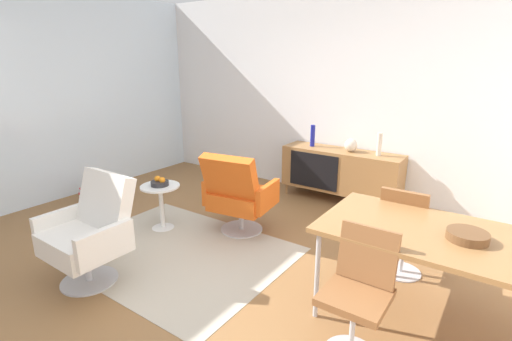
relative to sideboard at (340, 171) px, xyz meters
name	(u,v)px	position (x,y,z in m)	size (l,w,h in m)	color
ground_plane	(228,272)	(-0.11, -2.30, -0.44)	(8.32, 8.32, 0.00)	olive
wall_back	(346,97)	(-0.11, 0.30, 0.96)	(6.80, 0.12, 2.80)	white
wall_window_left	(32,99)	(-3.31, -2.30, 0.96)	(0.12, 5.60, 2.80)	silver
sideboard	(340,171)	(0.00, 0.00, 0.00)	(1.60, 0.45, 0.72)	olive
vase_cobalt	(351,145)	(0.12, 0.00, 0.36)	(0.16, 0.16, 0.17)	beige
vase_sculptural_dark	(379,144)	(0.49, 0.00, 0.42)	(0.06, 0.06, 0.29)	beige
vase_ceramic_small	(313,136)	(-0.44, 0.00, 0.43)	(0.06, 0.06, 0.30)	navy
dining_table	(439,239)	(1.54, -2.00, 0.26)	(1.60, 0.90, 0.74)	olive
wooden_bowl_on_table	(468,236)	(1.70, -2.01, 0.33)	(0.26, 0.26, 0.06)	brown
dining_chair_front_left	(359,290)	(1.19, -2.56, 0.03)	(0.40, 0.42, 0.86)	brown
dining_chair_back_left	(404,228)	(1.19, -1.44, 0.03)	(0.41, 0.43, 0.86)	brown
lounge_chair_red	(238,193)	(-0.54, -1.57, 0.03)	(0.79, 0.73, 0.95)	#D85919
armchair_black_shell	(90,230)	(-1.02, -3.04, 0.03)	(0.72, 0.66, 0.95)	silver
side_table_round	(161,202)	(-1.34, -1.99, -0.12)	(0.44, 0.44, 0.52)	white
fruit_bowl	(160,182)	(-1.34, -1.99, 0.12)	(0.20, 0.20, 0.11)	#262628
magazine_stack	(98,195)	(-2.66, -1.96, -0.32)	(0.33, 0.41, 0.24)	#99668C
area_rug	(176,252)	(-0.79, -2.31, -0.44)	(2.20, 1.70, 0.01)	#B7AD99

